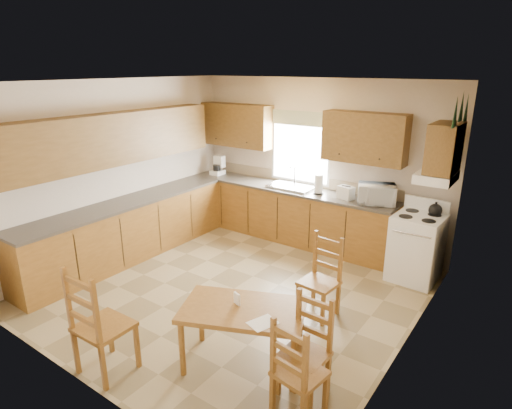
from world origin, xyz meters
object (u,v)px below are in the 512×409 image
Objects in this scene: chair_near_right at (300,367)px; microwave at (376,194)px; chair_far_left at (319,278)px; stove at (416,248)px; dining_table at (243,336)px; chair_near_left at (103,320)px; chair_far_right at (304,349)px.

microwave is at bearing -71.11° from chair_near_right.
microwave is at bearing 97.12° from chair_far_left.
stove is 0.77× the size of dining_table.
microwave reaches higher than chair_far_left.
chair_near_left is 1.16× the size of chair_far_left.
chair_near_right is (0.78, -0.23, 0.15)m from dining_table.
chair_near_left is (-1.18, -3.93, -0.50)m from microwave.
dining_table is at bearing -104.25° from stove.
stove is 0.94× the size of chair_far_left.
microwave is 1.93m from chair_far_left.
dining_table is 1.36m from chair_near_left.
chair_far_left is 1.05× the size of chair_far_right.
microwave is at bearing 101.90° from chair_far_right.
microwave is 0.50× the size of chair_far_left.
chair_near_left reaches higher than chair_near_right.
chair_near_left is 1.21× the size of chair_far_right.
chair_far_left reaches higher than dining_table.
dining_table is at bearing -92.93° from chair_far_left.
chair_far_right reaches higher than dining_table.
microwave is 0.41× the size of dining_table.
stove is 0.98× the size of chair_near_right.
chair_far_left reaches higher than chair_far_right.
stove is 1.87× the size of microwave.
chair_far_right is (0.50, -1.24, -0.02)m from chair_far_left.
chair_far_right is (1.72, 0.85, -0.10)m from chair_near_left.
chair_near_right is (-0.09, -3.08, 0.01)m from stove.
chair_far_left is at bearing 57.58° from dining_table.
chair_far_left is (1.22, 2.09, -0.08)m from chair_near_left.
chair_far_right is (-0.09, 0.23, 0.00)m from chair_near_right.
chair_near_right is (1.81, 0.62, -0.10)m from chair_near_left.
stove is 2.98m from dining_table.
chair_near_right is at bearing -62.34° from chair_far_left.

